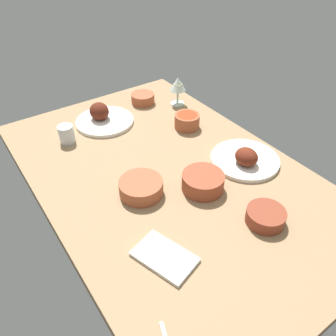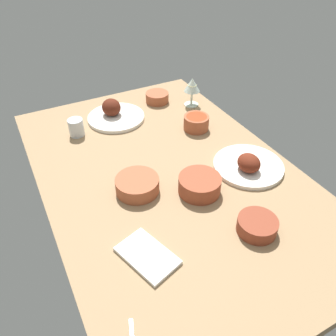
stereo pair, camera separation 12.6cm
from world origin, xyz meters
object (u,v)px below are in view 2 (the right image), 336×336
Objects in this scene: plate_center_main at (248,165)px; wine_glass at (192,86)px; water_tumbler at (76,127)px; bowl_potatoes at (257,225)px; bowl_onions at (200,184)px; bowl_sauce at (196,122)px; bowl_cream at (157,97)px; bowl_pasta at (137,184)px; folded_napkin at (147,256)px; plate_near_viewer at (114,114)px.

wine_glass is (-53.45, 6.76, 7.99)cm from plate_center_main.
wine_glass reaches higher than water_tumbler.
bowl_onions reaches higher than bowl_potatoes.
bowl_onions is at bearing 26.78° from water_tumbler.
water_tumbler is (-19.48, -48.07, 0.39)cm from bowl_sauce.
plate_center_main is at bearing 5.89° from bowl_cream.
plate_center_main is 42.66cm from bowl_pasta.
bowl_sauce is 22.91cm from wine_glass.
bowl_sauce is (-33.59, -2.59, 1.43)cm from plate_center_main.
folded_napkin is at bearing -69.56° from plate_center_main.
folded_napkin is at bearing -58.77° from bowl_onions.
plate_center_main is 73.39cm from water_tumbler.
bowl_cream is at bearing -174.11° from plate_center_main.
plate_center_main is 2.33× the size of bowl_cream.
wine_glass reaches higher than bowl_sauce.
plate_near_viewer is 1.70× the size of bowl_pasta.
water_tumbler reaches higher than bowl_sauce.
plate_near_viewer is 2.35× the size of bowl_sauce.
bowl_pasta is 1.23× the size of bowl_potatoes.
bowl_pasta is 42.11cm from bowl_potatoes.
bowl_cream is 0.77× the size of bowl_onions.
folded_napkin is (71.96, -0.04, -3.16)cm from water_tumbler.
bowl_pasta reaches higher than folded_napkin.
bowl_onions is 1.06× the size of wine_glass.
bowl_potatoes is 85.61cm from water_tumbler.
plate_center_main is 1.89× the size of wine_glass.
folded_napkin is (27.14, -8.85, -2.27)cm from bowl_pasta.
bowl_pasta is (50.50, -10.49, 0.49)cm from plate_near_viewer.
bowl_sauce reaches higher than bowl_cream.
bowl_sauce is at bearing 67.94° from water_tumbler.
bowl_sauce reaches higher than folded_napkin.
plate_center_main is 54.46cm from wine_glass.
water_tumbler is (-78.56, -34.00, 1.25)cm from bowl_potatoes.
wine_glass is at bearing 163.48° from bowl_potatoes.
bowl_potatoes is (84.24, 14.70, 0.12)cm from plate_near_viewer.
bowl_sauce is at bearing 150.34° from bowl_onions.
plate_near_viewer is at bearing -97.92° from wine_glass.
bowl_pasta is at bearing -118.38° from bowl_onions.
bowl_potatoes is at bearing 23.41° from water_tumbler.
bowl_potatoes is at bearing -16.52° from wine_glass.
water_tumbler is at bearing -112.06° from bowl_sauce.
bowl_pasta is 66.75cm from wine_glass.
folded_napkin is at bearing -38.46° from wine_glass.
bowl_potatoes is 82.67cm from wine_glass.
bowl_sauce is 0.63× the size of folded_napkin.
bowl_sauce is 0.97× the size of bowl_cream.
bowl_pasta is 45.69cm from water_tumbler.
bowl_pasta is 1.03× the size of bowl_onions.
plate_near_viewer is 20.17cm from water_tumbler.
plate_center_main is 3.52× the size of water_tumbler.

